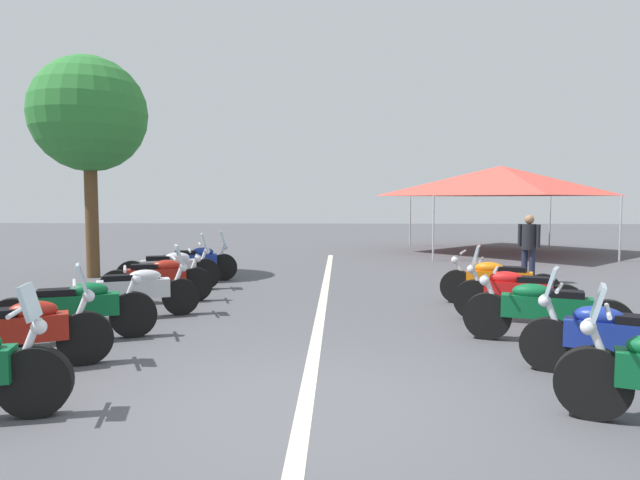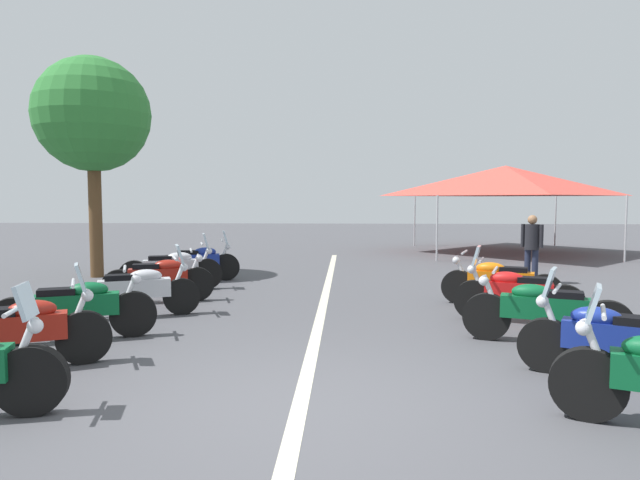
{
  "view_description": "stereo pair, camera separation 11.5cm",
  "coord_description": "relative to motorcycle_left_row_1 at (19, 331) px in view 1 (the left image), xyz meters",
  "views": [
    {
      "loc": [
        -5.05,
        -0.33,
        1.96
      ],
      "look_at": [
        3.95,
        0.0,
        1.3
      ],
      "focal_mm": 31.0,
      "sensor_mm": 36.0,
      "label": 1
    },
    {
      "loc": [
        -5.05,
        -0.44,
        1.96
      ],
      "look_at": [
        3.95,
        0.0,
        1.3
      ],
      "focal_mm": 31.0,
      "sensor_mm": 36.0,
      "label": 2
    }
  ],
  "objects": [
    {
      "name": "ground_plane",
      "position": [
        -0.99,
        -3.31,
        -0.47
      ],
      "size": [
        80.0,
        80.0,
        0.0
      ],
      "primitive_type": "plane",
      "color": "#4C4C51"
    },
    {
      "name": "motorcycle_right_row_4",
      "position": [
        4.17,
        -6.56,
        -0.01
      ],
      "size": [
        0.98,
        2.07,
        1.0
      ],
      "rotation": [
        0.0,
        0.0,
        1.22
      ],
      "color": "black",
      "rests_on": "ground_plane"
    },
    {
      "name": "motorcycle_right_row_1",
      "position": [
        -0.04,
        -6.61,
        -0.01
      ],
      "size": [
        1.04,
        1.84,
        1.2
      ],
      "rotation": [
        0.0,
        0.0,
        1.11
      ],
      "color": "black",
      "rests_on": "ground_plane"
    },
    {
      "name": "lane_centre_stripe",
      "position": [
        3.46,
        -3.31,
        -0.46
      ],
      "size": [
        19.74,
        0.16,
        0.01
      ],
      "primitive_type": "cube",
      "color": "beige",
      "rests_on": "ground_plane"
    },
    {
      "name": "roadside_tree_0",
      "position": [
        7.57,
        2.58,
        3.57
      ],
      "size": [
        2.83,
        2.83,
        5.49
      ],
      "color": "brown",
      "rests_on": "ground_plane"
    },
    {
      "name": "bystander_0",
      "position": [
        7.02,
        -8.07,
        0.47
      ],
      "size": [
        0.38,
        0.42,
        1.6
      ],
      "rotation": [
        0.0,
        0.0,
        2.43
      ],
      "color": "#1E2338",
      "rests_on": "ground_plane"
    },
    {
      "name": "motorcycle_left_row_1",
      "position": [
        0.0,
        0.0,
        0.0
      ],
      "size": [
        1.08,
        1.92,
        1.21
      ],
      "rotation": [
        0.0,
        0.0,
        -1.11
      ],
      "color": "black",
      "rests_on": "ground_plane"
    },
    {
      "name": "motorcycle_left_row_3",
      "position": [
        2.88,
        -0.26,
        -0.0
      ],
      "size": [
        1.02,
        2.02,
        1.2
      ],
      "rotation": [
        0.0,
        0.0,
        -1.18
      ],
      "color": "black",
      "rests_on": "ground_plane"
    },
    {
      "name": "motorcycle_left_row_5",
      "position": [
        5.63,
        0.01,
        0.01
      ],
      "size": [
        0.89,
        2.13,
        1.22
      ],
      "rotation": [
        0.0,
        0.0,
        -1.27
      ],
      "color": "black",
      "rests_on": "ground_plane"
    },
    {
      "name": "motorcycle_left_row_6",
      "position": [
        6.99,
        -0.19,
        0.0
      ],
      "size": [
        0.8,
        1.97,
        1.21
      ],
      "rotation": [
        0.0,
        0.0,
        -1.29
      ],
      "color": "black",
      "rests_on": "ground_plane"
    },
    {
      "name": "motorcycle_left_row_2",
      "position": [
        1.34,
        -0.01,
        -0.0
      ],
      "size": [
        1.0,
        2.08,
        1.01
      ],
      "rotation": [
        0.0,
        0.0,
        -1.2
      ],
      "color": "black",
      "rests_on": "ground_plane"
    },
    {
      "name": "motorcycle_right_row_3",
      "position": [
        2.77,
        -6.45,
        0.0
      ],
      "size": [
        0.91,
        1.95,
        1.22
      ],
      "rotation": [
        0.0,
        0.0,
        1.25
      ],
      "color": "black",
      "rests_on": "ground_plane"
    },
    {
      "name": "motorcycle_left_row_4",
      "position": [
        4.23,
        -0.19,
        -0.0
      ],
      "size": [
        0.86,
        2.03,
        1.01
      ],
      "rotation": [
        0.0,
        0.0,
        -1.27
      ],
      "color": "black",
      "rests_on": "ground_plane"
    },
    {
      "name": "event_tent",
      "position": [
        14.55,
        -9.54,
        2.18
      ],
      "size": [
        6.5,
        6.5,
        3.2
      ],
      "color": "#E54C3F",
      "rests_on": "ground_plane"
    },
    {
      "name": "motorcycle_right_row_2",
      "position": [
        1.44,
        -6.41,
        -0.0
      ],
      "size": [
        0.96,
        2.1,
        1.01
      ],
      "rotation": [
        0.0,
        0.0,
        1.24
      ],
      "color": "black",
      "rests_on": "ground_plane"
    }
  ]
}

